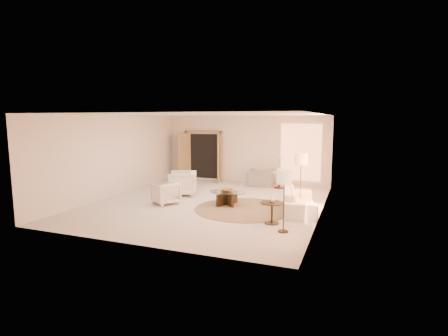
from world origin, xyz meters
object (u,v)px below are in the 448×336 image
(end_table, at_px, (272,209))
(bowl, at_px, (227,190))
(floor_lamp_far, at_px, (284,180))
(end_vase, at_px, (272,199))
(armchair_left, at_px, (182,182))
(accent_chair, at_px, (261,175))
(side_vase, at_px, (280,169))
(coffee_table, at_px, (227,197))
(floor_lamp_near, at_px, (301,161))
(sofa, at_px, (299,200))
(side_table, at_px, (279,178))
(armchair_right, at_px, (166,192))

(end_table, relative_size, bowl, 1.67)
(floor_lamp_far, bearing_deg, end_vase, 126.01)
(armchair_left, height_order, accent_chair, armchair_left)
(accent_chair, height_order, side_vase, accent_chair)
(coffee_table, xyz_separation_m, end_table, (1.75, -1.43, 0.12))
(floor_lamp_far, bearing_deg, armchair_left, 146.11)
(accent_chair, relative_size, floor_lamp_near, 0.61)
(end_vase, bearing_deg, sofa, 73.29)
(sofa, bearing_deg, end_vase, 151.66)
(side_vase, bearing_deg, floor_lamp_far, -77.06)
(sofa, xyz_separation_m, end_table, (-0.45, -1.50, 0.06))
(sofa, height_order, side_vase, side_vase)
(sofa, height_order, floor_lamp_near, floor_lamp_near)
(side_table, bearing_deg, side_vase, 0.00)
(armchair_right, relative_size, floor_lamp_far, 0.51)
(floor_lamp_near, bearing_deg, accent_chair, 125.60)
(floor_lamp_far, bearing_deg, side_vase, 102.94)
(side_table, relative_size, side_vase, 2.82)
(armchair_left, bearing_deg, bowl, 46.34)
(sofa, relative_size, armchair_right, 2.96)
(floor_lamp_far, height_order, end_vase, floor_lamp_far)
(coffee_table, relative_size, floor_lamp_near, 0.80)
(armchair_left, bearing_deg, floor_lamp_near, 66.63)
(side_table, relative_size, end_vase, 3.76)
(armchair_right, relative_size, end_table, 1.27)
(floor_lamp_far, distance_m, side_vase, 5.41)
(end_table, height_order, floor_lamp_near, floor_lamp_near)
(coffee_table, height_order, side_vase, side_vase)
(sofa, distance_m, accent_chair, 3.91)
(armchair_right, xyz_separation_m, end_table, (3.64, -0.89, 0.01))
(side_table, bearing_deg, floor_lamp_far, -77.06)
(coffee_table, distance_m, end_table, 2.27)
(armchair_left, xyz_separation_m, side_vase, (2.93, 2.47, 0.28))
(end_table, xyz_separation_m, side_vase, (-0.80, 4.69, 0.36))
(accent_chair, bearing_deg, bowl, 82.42)
(end_table, bearing_deg, end_vase, 90.00)
(coffee_table, bearing_deg, armchair_left, 158.27)
(accent_chair, relative_size, end_table, 1.68)
(accent_chair, distance_m, floor_lamp_near, 3.50)
(floor_lamp_near, bearing_deg, coffee_table, -162.36)
(floor_lamp_far, bearing_deg, accent_chair, 110.06)
(floor_lamp_near, bearing_deg, sofa, -84.56)
(end_table, bearing_deg, sofa, 73.29)
(floor_lamp_near, height_order, bowl, floor_lamp_near)
(sofa, bearing_deg, end_table, 151.66)
(coffee_table, distance_m, floor_lamp_near, 2.52)
(bowl, distance_m, side_vase, 3.41)
(accent_chair, distance_m, end_vase, 5.10)
(floor_lamp_far, distance_m, bowl, 3.05)
(end_table, xyz_separation_m, floor_lamp_near, (0.39, 2.11, 1.01))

